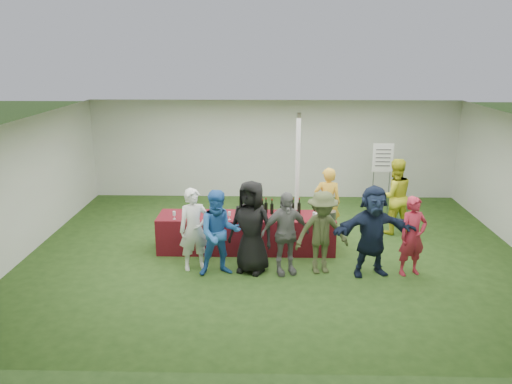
{
  "coord_description": "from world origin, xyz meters",
  "views": [
    {
      "loc": [
        -0.15,
        -9.51,
        4.04
      ],
      "look_at": [
        -0.39,
        0.11,
        1.25
      ],
      "focal_mm": 35.0,
      "sensor_mm": 36.0,
      "label": 1
    }
  ],
  "objects_px": {
    "customer_0": "(194,230)",
    "customer_1": "(219,233)",
    "serving_table": "(246,233)",
    "customer_3": "(285,233)",
    "customer_4": "(322,233)",
    "customer_5": "(372,231)",
    "wine_list_sign": "(383,163)",
    "staff_back": "(394,196)",
    "dump_bucket": "(329,215)",
    "customer_6": "(413,236)",
    "staff_pourer": "(327,203)",
    "customer_2": "(251,227)"
  },
  "relations": [
    {
      "from": "customer_3",
      "to": "customer_0",
      "type": "bearing_deg",
      "value": 157.4
    },
    {
      "from": "customer_2",
      "to": "customer_3",
      "type": "height_order",
      "value": "customer_2"
    },
    {
      "from": "dump_bucket",
      "to": "customer_1",
      "type": "bearing_deg",
      "value": -155.75
    },
    {
      "from": "customer_3",
      "to": "customer_5",
      "type": "distance_m",
      "value": 1.58
    },
    {
      "from": "serving_table",
      "to": "staff_pourer",
      "type": "relative_size",
      "value": 2.26
    },
    {
      "from": "serving_table",
      "to": "customer_0",
      "type": "bearing_deg",
      "value": -134.76
    },
    {
      "from": "customer_6",
      "to": "customer_0",
      "type": "bearing_deg",
      "value": 159.75
    },
    {
      "from": "customer_4",
      "to": "customer_6",
      "type": "distance_m",
      "value": 1.65
    },
    {
      "from": "dump_bucket",
      "to": "serving_table",
      "type": "bearing_deg",
      "value": 172.48
    },
    {
      "from": "customer_5",
      "to": "customer_1",
      "type": "bearing_deg",
      "value": 170.6
    },
    {
      "from": "customer_4",
      "to": "customer_6",
      "type": "xyz_separation_m",
      "value": [
        1.64,
        -0.04,
        -0.04
      ]
    },
    {
      "from": "customer_1",
      "to": "customer_5",
      "type": "height_order",
      "value": "customer_5"
    },
    {
      "from": "staff_back",
      "to": "customer_3",
      "type": "xyz_separation_m",
      "value": [
        -2.49,
        -2.18,
        -0.07
      ]
    },
    {
      "from": "serving_table",
      "to": "customer_3",
      "type": "distance_m",
      "value": 1.39
    },
    {
      "from": "wine_list_sign",
      "to": "staff_pourer",
      "type": "relative_size",
      "value": 1.13
    },
    {
      "from": "staff_pourer",
      "to": "customer_6",
      "type": "distance_m",
      "value": 2.25
    },
    {
      "from": "customer_3",
      "to": "customer_5",
      "type": "xyz_separation_m",
      "value": [
        1.58,
        -0.01,
        0.06
      ]
    },
    {
      "from": "staff_pourer",
      "to": "customer_0",
      "type": "relative_size",
      "value": 1.01
    },
    {
      "from": "wine_list_sign",
      "to": "staff_back",
      "type": "relative_size",
      "value": 1.05
    },
    {
      "from": "wine_list_sign",
      "to": "customer_6",
      "type": "xyz_separation_m",
      "value": [
        -0.18,
        -3.49,
        -0.57
      ]
    },
    {
      "from": "customer_0",
      "to": "staff_back",
      "type": "bearing_deg",
      "value": 4.97
    },
    {
      "from": "staff_pourer",
      "to": "customer_4",
      "type": "distance_m",
      "value": 1.79
    },
    {
      "from": "staff_pourer",
      "to": "customer_0",
      "type": "height_order",
      "value": "staff_pourer"
    },
    {
      "from": "customer_1",
      "to": "dump_bucket",
      "type": "bearing_deg",
      "value": 12.07
    },
    {
      "from": "staff_back",
      "to": "customer_1",
      "type": "distance_m",
      "value": 4.32
    },
    {
      "from": "customer_5",
      "to": "customer_0",
      "type": "bearing_deg",
      "value": 166.4
    },
    {
      "from": "serving_table",
      "to": "wine_list_sign",
      "type": "bearing_deg",
      "value": 36.54
    },
    {
      "from": "customer_2",
      "to": "customer_6",
      "type": "xyz_separation_m",
      "value": [
        2.94,
        -0.06,
        -0.13
      ]
    },
    {
      "from": "dump_bucket",
      "to": "customer_6",
      "type": "distance_m",
      "value": 1.65
    },
    {
      "from": "dump_bucket",
      "to": "staff_pourer",
      "type": "height_order",
      "value": "staff_pourer"
    },
    {
      "from": "staff_pourer",
      "to": "customer_3",
      "type": "distance_m",
      "value": 2.06
    },
    {
      "from": "customer_2",
      "to": "staff_pourer",
      "type": "bearing_deg",
      "value": 69.28
    },
    {
      "from": "staff_back",
      "to": "customer_5",
      "type": "bearing_deg",
      "value": 57.07
    },
    {
      "from": "customer_6",
      "to": "customer_3",
      "type": "bearing_deg",
      "value": 162.05
    },
    {
      "from": "customer_1",
      "to": "staff_pourer",
      "type": "bearing_deg",
      "value": 29.06
    },
    {
      "from": "customer_2",
      "to": "customer_4",
      "type": "relative_size",
      "value": 1.12
    },
    {
      "from": "customer_2",
      "to": "customer_5",
      "type": "distance_m",
      "value": 2.2
    },
    {
      "from": "wine_list_sign",
      "to": "customer_1",
      "type": "distance_m",
      "value": 5.16
    },
    {
      "from": "customer_0",
      "to": "customer_5",
      "type": "distance_m",
      "value": 3.27
    },
    {
      "from": "wine_list_sign",
      "to": "staff_back",
      "type": "distance_m",
      "value": 1.39
    },
    {
      "from": "wine_list_sign",
      "to": "customer_0",
      "type": "height_order",
      "value": "wine_list_sign"
    },
    {
      "from": "customer_1",
      "to": "customer_4",
      "type": "relative_size",
      "value": 1.03
    },
    {
      "from": "dump_bucket",
      "to": "customer_1",
      "type": "relative_size",
      "value": 0.16
    },
    {
      "from": "customer_1",
      "to": "customer_2",
      "type": "height_order",
      "value": "customer_2"
    },
    {
      "from": "customer_4",
      "to": "customer_5",
      "type": "distance_m",
      "value": 0.91
    },
    {
      "from": "customer_1",
      "to": "customer_6",
      "type": "distance_m",
      "value": 3.51
    },
    {
      "from": "serving_table",
      "to": "customer_2",
      "type": "height_order",
      "value": "customer_2"
    },
    {
      "from": "customer_0",
      "to": "customer_1",
      "type": "xyz_separation_m",
      "value": [
        0.5,
        -0.23,
        0.02
      ]
    },
    {
      "from": "staff_back",
      "to": "customer_0",
      "type": "bearing_deg",
      "value": 15.57
    },
    {
      "from": "customer_0",
      "to": "customer_1",
      "type": "height_order",
      "value": "customer_1"
    }
  ]
}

